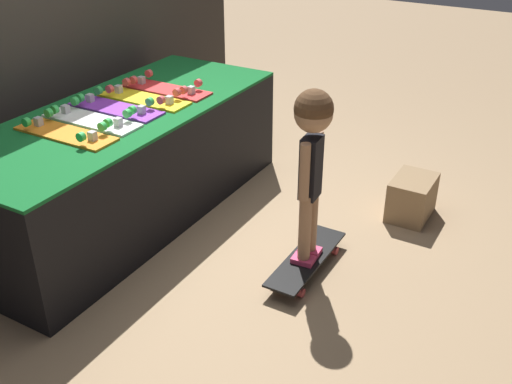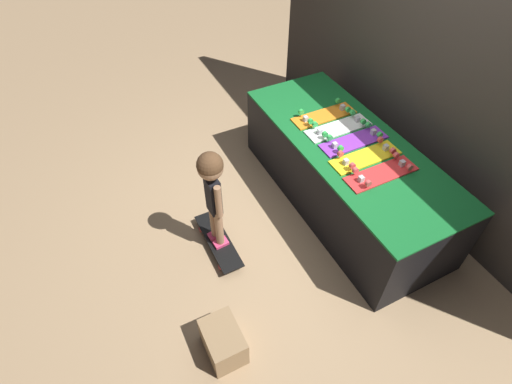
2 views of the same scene
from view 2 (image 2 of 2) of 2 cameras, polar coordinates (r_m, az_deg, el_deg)
name	(u,v)px [view 2 (image 2 of 2)]	position (r m, az deg, el deg)	size (l,w,h in m)	color
ground_plane	(294,217)	(3.99, 5.41, -3.57)	(16.00, 16.00, 0.00)	#9E7F5B
back_wall	(425,86)	(3.97, 22.98, 13.71)	(4.60, 0.10, 2.25)	#332D28
display_rack	(344,173)	(3.97, 12.50, 2.67)	(2.36, 0.94, 0.75)	black
skateboard_orange_on_rack	(324,115)	(4.00, 9.69, 10.81)	(0.20, 0.64, 0.09)	orange
skateboard_white_on_rack	(338,127)	(3.86, 11.70, 9.07)	(0.20, 0.64, 0.09)	white
skateboard_purple_on_rack	(354,140)	(3.73, 13.81, 7.18)	(0.20, 0.64, 0.09)	purple
skateboard_yellow_on_rack	(366,156)	(3.58, 15.40, 4.92)	(0.20, 0.64, 0.09)	yellow
skateboard_red_on_rack	(381,173)	(3.46, 17.48, 2.62)	(0.20, 0.64, 0.09)	red
skateboard_on_floor	(218,241)	(3.71, -5.40, -6.98)	(0.72, 0.20, 0.09)	black
child	(212,184)	(3.16, -6.30, 1.10)	(0.25, 0.21, 1.03)	#E03D6B
storage_box	(223,342)	(3.15, -4.70, -20.53)	(0.36, 0.26, 0.28)	#8E704C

